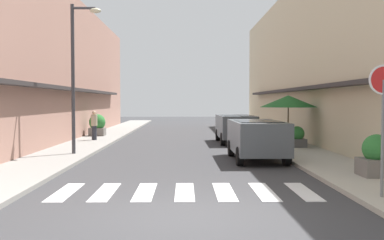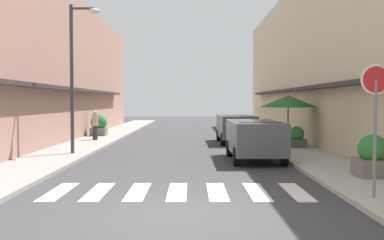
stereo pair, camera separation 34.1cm
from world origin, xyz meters
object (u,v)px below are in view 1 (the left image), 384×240
parked_car_near (257,136)px  planter_midblock (297,137)px  street_lamp (77,64)px  planter_corner (377,157)px  planter_far (97,125)px  cafe_umbrella (288,101)px  round_street_sign (383,96)px  parked_car_mid (235,125)px  pedestrian_walking_near (94,125)px

parked_car_near → planter_midblock: parked_car_near is taller
parked_car_near → street_lamp: street_lamp is taller
planter_corner → planter_far: planter_far is taller
parked_car_near → cafe_umbrella: 4.88m
round_street_sign → cafe_umbrella: size_ratio=1.08×
street_lamp → planter_midblock: (9.27, 2.35, -3.10)m
parked_car_near → planter_midblock: bearing=56.8°
street_lamp → planter_corner: size_ratio=5.07×
parked_car_mid → planter_corner: bearing=-76.6°
parked_car_near → planter_far: size_ratio=3.11×
parked_car_near → parked_car_mid: bearing=90.0°
cafe_umbrella → planter_far: bearing=147.7°
parked_car_near → cafe_umbrella: bearing=63.2°
planter_far → pedestrian_walking_near: size_ratio=0.83×
cafe_umbrella → planter_midblock: cafe_umbrella is taller
planter_corner → pedestrian_walking_near: pedestrian_walking_near is taller
round_street_sign → pedestrian_walking_near: round_street_sign is taller
round_street_sign → planter_far: size_ratio=2.19×
round_street_sign → pedestrian_walking_near: (-9.07, 14.30, -1.36)m
planter_midblock → parked_car_near: bearing=-123.2°
parked_car_mid → planter_corner: size_ratio=3.64×
parked_car_mid → street_lamp: (-6.86, -5.58, 2.73)m
planter_corner → planter_midblock: bearing=91.6°
street_lamp → planter_midblock: 10.05m
street_lamp → planter_corner: (9.49, -5.46, -3.00)m
parked_car_mid → pedestrian_walking_near: (-7.49, 0.60, 0.01)m
parked_car_mid → street_lamp: 9.25m
parked_car_near → pedestrian_walking_near: pedestrian_walking_near is taller
round_street_sign → parked_car_near: bearing=103.2°
parked_car_near → planter_corner: 4.90m
planter_midblock → planter_far: (-10.34, 6.88, 0.21)m
parked_car_mid → round_street_sign: size_ratio=1.48×
planter_midblock → parked_car_mid: bearing=126.8°
street_lamp → parked_car_mid: bearing=39.1°
parked_car_mid → pedestrian_walking_near: 7.51m
round_street_sign → planter_corner: (1.04, 2.66, -1.64)m
planter_midblock → planter_far: 12.42m
parked_car_mid → round_street_sign: round_street_sign is taller
cafe_umbrella → pedestrian_walking_near: (-9.61, 3.30, -1.24)m
parked_car_near → planter_midblock: size_ratio=4.29×
parked_car_mid → round_street_sign: (1.59, -13.71, 1.37)m
parked_car_mid → planter_midblock: 4.05m
cafe_umbrella → pedestrian_walking_near: cafe_umbrella is taller
parked_car_mid → planter_midblock: size_ratio=4.48×
planter_far → round_street_sign: bearing=-61.3°
parked_car_mid → planter_corner: 11.36m
parked_car_near → planter_corner: bearing=-57.5°
planter_midblock → planter_far: planter_far is taller
street_lamp → cafe_umbrella: 9.55m
cafe_umbrella → planter_midblock: size_ratio=2.79×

